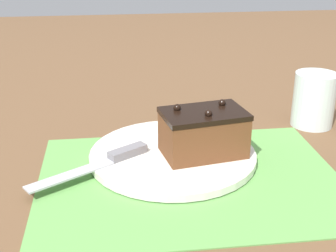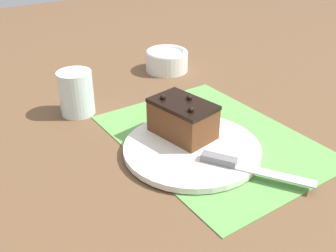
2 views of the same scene
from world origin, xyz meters
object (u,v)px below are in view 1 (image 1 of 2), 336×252
Objects in this scene: chocolate_cake at (203,132)px; serving_knife at (109,159)px; drinking_glass at (314,100)px; cake_plate at (173,155)px.

serving_knife is at bearing -175.06° from chocolate_cake.
cake_plate is at bearing -157.75° from drinking_glass.
cake_plate is 0.31m from drinking_glass.
chocolate_cake is (0.05, -0.01, 0.04)m from cake_plate.
drinking_glass reaches higher than serving_knife.
cake_plate is 1.47× the size of serving_knife.
chocolate_cake is 0.15m from serving_knife.
serving_knife is (-0.15, -0.01, -0.03)m from chocolate_cake.
serving_knife is 0.42m from drinking_glass.
chocolate_cake is at bearing -117.50° from serving_knife.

